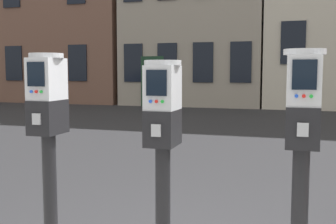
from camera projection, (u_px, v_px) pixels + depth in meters
The scene contains 3 objects.
parking_meter_near_kerb at pixel (48, 124), 2.69m from camera, with size 0.22×0.25×1.46m.
parking_meter_twin_adjacent at pixel (163, 135), 2.46m from camera, with size 0.22×0.25×1.41m.
parking_meter_end_of_row at pixel (302, 135), 2.22m from camera, with size 0.22×0.25×1.46m.
Camera 1 is at (0.68, -2.57, 1.49)m, focal length 44.67 mm.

